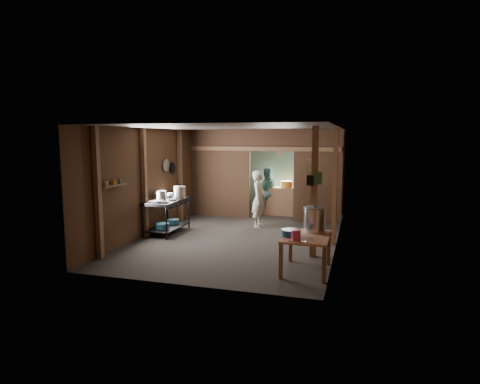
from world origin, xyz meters
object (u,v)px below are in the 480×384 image
(prep_table, at_px, (306,254))
(stove_pot_large, at_px, (180,192))
(stock_pot, at_px, (314,220))
(cook, at_px, (259,199))
(gas_range, at_px, (167,216))
(pink_bucket, at_px, (296,235))
(yellow_tub, at_px, (287,184))

(prep_table, height_order, stove_pot_large, stove_pot_large)
(stock_pot, bearing_deg, cook, 121.00)
(gas_range, xyz_separation_m, stove_pot_large, (0.17, 0.41, 0.56))
(prep_table, height_order, pink_bucket, pink_bucket)
(cook, bearing_deg, stove_pot_large, 115.60)
(stock_pot, bearing_deg, yellow_tub, 105.69)
(stove_pot_large, relative_size, pink_bucket, 1.68)
(stove_pot_large, xyz_separation_m, pink_bucket, (3.41, -2.78, -0.24))
(pink_bucket, relative_size, cook, 0.12)
(stove_pot_large, relative_size, stock_pot, 0.66)
(gas_range, relative_size, prep_table, 1.30)
(gas_range, distance_m, prep_table, 4.21)
(gas_range, height_order, prep_table, gas_range)
(prep_table, distance_m, pink_bucket, 0.59)
(prep_table, distance_m, cook, 3.76)
(pink_bucket, bearing_deg, cook, 112.66)
(cook, bearing_deg, prep_table, -154.39)
(prep_table, height_order, cook, cook)
(pink_bucket, height_order, cook, cook)
(stock_pot, height_order, cook, cook)
(pink_bucket, bearing_deg, stock_pot, 73.50)
(prep_table, height_order, stock_pot, stock_pot)
(stove_pot_large, bearing_deg, stock_pot, -29.10)
(yellow_tub, bearing_deg, stock_pot, -74.31)
(prep_table, height_order, yellow_tub, yellow_tub)
(stock_pot, height_order, pink_bucket, stock_pot)
(stove_pot_large, xyz_separation_m, yellow_tub, (2.28, 2.81, -0.03))
(prep_table, bearing_deg, yellow_tub, 103.63)
(gas_range, height_order, pink_bucket, gas_range)
(yellow_tub, relative_size, cook, 0.24)
(gas_range, distance_m, stove_pot_large, 0.72)
(stove_pot_large, xyz_separation_m, cook, (1.86, 0.94, -0.23))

